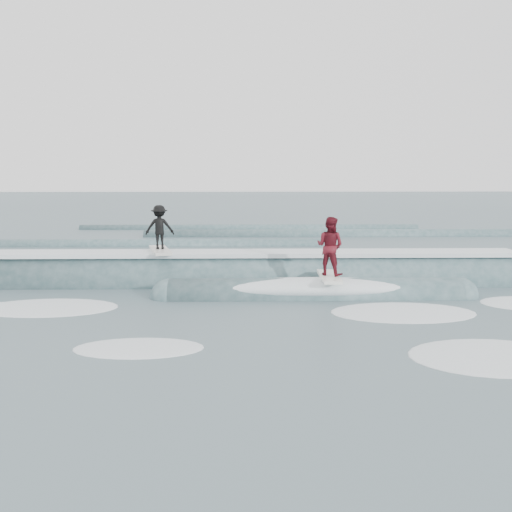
{
  "coord_description": "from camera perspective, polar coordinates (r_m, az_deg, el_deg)",
  "views": [
    {
      "loc": [
        -0.36,
        -14.95,
        3.96
      ],
      "look_at": [
        0.0,
        3.44,
        1.1
      ],
      "focal_mm": 40.0,
      "sensor_mm": 36.0,
      "label": 1
    }
  ],
  "objects": [
    {
      "name": "far_swells",
      "position": [
        32.84,
        -1.17,
        1.91
      ],
      "size": [
        34.23,
        8.65,
        0.8
      ],
      "color": "#325055",
      "rests_on": "ground"
    },
    {
      "name": "breaking_wave",
      "position": [
        19.4,
        0.93,
        -2.81
      ],
      "size": [
        23.4,
        3.82,
        2.07
      ],
      "color": "#325055",
      "rests_on": "ground"
    },
    {
      "name": "ground",
      "position": [
        15.47,
        0.25,
        -5.99
      ],
      "size": [
        160.0,
        160.0,
        0.0
      ],
      "primitive_type": "plane",
      "color": "#40555D",
      "rests_on": "ground"
    },
    {
      "name": "surfer_black",
      "position": [
        19.71,
        -9.61,
        2.59
      ],
      "size": [
        1.06,
        2.07,
        1.6
      ],
      "color": "silver",
      "rests_on": "ground"
    },
    {
      "name": "surfer_red",
      "position": [
        17.55,
        7.39,
        0.71
      ],
      "size": [
        1.1,
        2.01,
        1.9
      ],
      "color": "white",
      "rests_on": "ground"
    },
    {
      "name": "whitewater",
      "position": [
        15.04,
        2.25,
        -6.43
      ],
      "size": [
        18.37,
        6.77,
        0.1
      ],
      "color": "white",
      "rests_on": "ground"
    }
  ]
}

